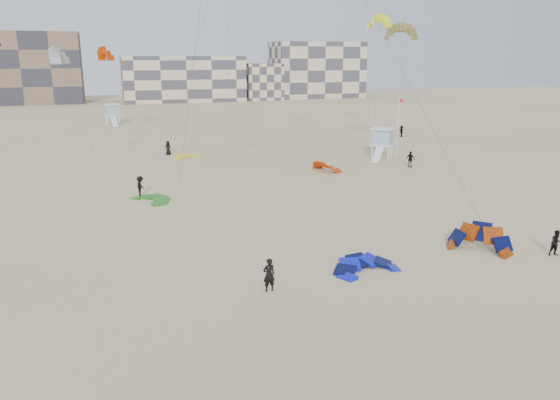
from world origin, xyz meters
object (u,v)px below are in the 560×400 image
object	(u,v)px
kite_ground_orange	(478,251)
kitesurfer_main	(269,275)
lifeguard_tower_near	(382,143)
kite_ground_blue	(366,271)

from	to	relation	value
kite_ground_orange	kitesurfer_main	bearing A→B (deg)	-125.48
kitesurfer_main	lifeguard_tower_near	size ratio (longest dim) A/B	0.33
kite_ground_blue	kite_ground_orange	size ratio (longest dim) A/B	0.97
kite_ground_blue	kite_ground_orange	distance (m)	8.42
kite_ground_orange	lifeguard_tower_near	size ratio (longest dim) A/B	0.75
kite_ground_orange	lifeguard_tower_near	xyz separation A→B (m)	(9.39, 31.07, 1.84)
kite_ground_blue	kitesurfer_main	bearing A→B (deg)	179.43
kite_ground_orange	kite_ground_blue	bearing A→B (deg)	-126.78
kitesurfer_main	lifeguard_tower_near	distance (m)	40.80
lifeguard_tower_near	kite_ground_orange	bearing A→B (deg)	-67.17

